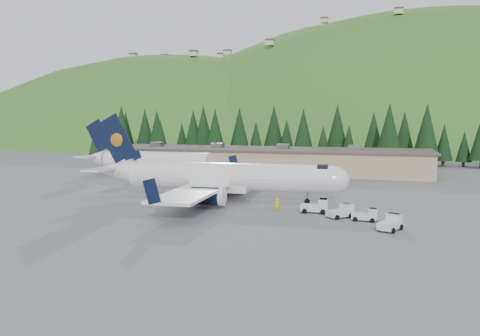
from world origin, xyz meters
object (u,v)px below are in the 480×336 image
(second_airliner, at_px, (144,160))
(terminal_building, at_px, (261,160))
(airliner, at_px, (220,177))
(ramp_worker, at_px, (277,206))
(baggage_tug_a, at_px, (317,206))
(baggage_tug_c, at_px, (391,223))
(baggage_tug_b, at_px, (367,215))
(baggage_tug_d, at_px, (342,211))

(second_airliner, relative_size, terminal_building, 0.39)
(airliner, relative_size, second_airliner, 1.33)
(airliner, xyz_separation_m, ramp_worker, (9.55, -6.50, -2.31))
(baggage_tug_a, distance_m, baggage_tug_c, 10.79)
(second_airliner, bearing_deg, baggage_tug_b, -34.34)
(second_airliner, xyz_separation_m, ramp_worker, (33.40, -28.56, -2.39))
(terminal_building, xyz_separation_m, baggage_tug_d, (21.15, -44.87, -1.91))
(airliner, relative_size, ramp_worker, 19.70)
(baggage_tug_b, bearing_deg, baggage_tug_a, 155.65)
(baggage_tug_c, xyz_separation_m, terminal_building, (-26.47, 49.68, 1.90))
(airliner, height_order, baggage_tug_a, airliner)
(second_airliner, height_order, baggage_tug_b, second_airliner)
(terminal_building, distance_m, baggage_tug_d, 49.64)
(baggage_tug_a, relative_size, terminal_building, 0.05)
(baggage_tug_c, bearing_deg, terminal_building, 51.91)
(baggage_tug_b, bearing_deg, terminal_building, 120.42)
(baggage_tug_a, height_order, ramp_worker, ramp_worker)
(baggage_tug_b, xyz_separation_m, terminal_building, (-23.98, 45.99, 1.97))
(baggage_tug_d, bearing_deg, baggage_tug_a, 103.88)
(second_airliner, bearing_deg, baggage_tug_a, -35.36)
(baggage_tug_b, distance_m, ramp_worker, 10.60)
(second_airliner, bearing_deg, ramp_worker, -40.53)
(baggage_tug_c, xyz_separation_m, ramp_worker, (-12.98, 5.12, 0.21))
(baggage_tug_c, height_order, ramp_worker, ramp_worker)
(second_airliner, xyz_separation_m, baggage_tug_b, (43.90, -29.99, -2.67))
(second_airliner, distance_m, baggage_tug_b, 53.23)
(baggage_tug_d, relative_size, ramp_worker, 1.70)
(baggage_tug_b, height_order, ramp_worker, ramp_worker)
(baggage_tug_b, bearing_deg, baggage_tug_d, 161.32)
(terminal_building, bearing_deg, baggage_tug_a, -67.20)
(second_airliner, distance_m, baggage_tug_a, 46.61)
(baggage_tug_a, bearing_deg, second_airliner, 140.70)
(second_airliner, xyz_separation_m, baggage_tug_d, (41.06, -28.87, -2.61))
(airliner, relative_size, baggage_tug_a, 10.94)
(terminal_building, relative_size, ramp_worker, 38.14)
(baggage_tug_a, relative_size, baggage_tug_c, 1.00)
(terminal_building, distance_m, ramp_worker, 46.59)
(baggage_tug_c, distance_m, baggage_tug_d, 7.17)
(baggage_tug_a, xyz_separation_m, terminal_building, (-18.04, 42.93, 1.85))
(second_airliner, bearing_deg, airliner, -42.76)
(second_airliner, distance_m, terminal_building, 25.55)
(airliner, distance_m, baggage_tug_d, 18.68)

